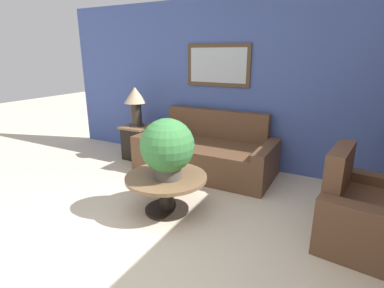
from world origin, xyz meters
TOP-DOWN VIEW (x-y plane):
  - ground_plane at (0.00, 0.00)m, footprint 20.00×20.00m
  - wall_back at (-0.01, 3.00)m, footprint 6.86×0.09m
  - couch_main at (-0.39, 2.47)m, footprint 2.07×1.00m
  - armchair at (1.79, 1.52)m, footprint 0.99×1.14m
  - coffee_table at (-0.27, 1.13)m, footprint 0.93×0.93m
  - side_table at (-1.72, 2.46)m, footprint 0.48×0.48m
  - table_lamp at (-1.72, 2.46)m, footprint 0.38×0.38m
  - potted_plant_on_table at (-0.21, 1.09)m, footprint 0.60×0.60m

SIDE VIEW (x-z plane):
  - ground_plane at x=0.00m, z-range 0.00..0.00m
  - couch_main at x=-0.39m, z-range -0.17..0.75m
  - armchair at x=1.79m, z-range -0.16..0.75m
  - side_table at x=-1.72m, z-range 0.01..0.59m
  - coffee_table at x=-0.27m, z-range 0.10..0.54m
  - potted_plant_on_table at x=-0.21m, z-range 0.46..1.14m
  - table_lamp at x=-1.72m, z-range 0.69..1.35m
  - wall_back at x=-0.01m, z-range 0.01..2.61m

